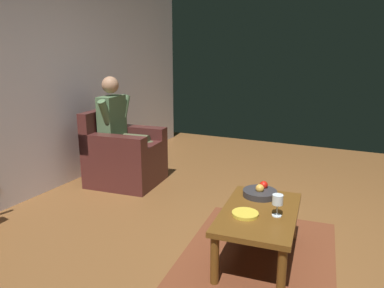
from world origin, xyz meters
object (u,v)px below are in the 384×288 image
(fruit_bowl, at_px, (260,192))
(person_seated, at_px, (121,127))
(armchair, at_px, (124,157))
(wine_glass_near, at_px, (278,201))
(coffee_table, at_px, (259,218))
(decorative_dish, at_px, (245,214))

(fruit_bowl, bearing_deg, person_seated, -109.83)
(armchair, bearing_deg, wine_glass_near, 58.36)
(fruit_bowl, bearing_deg, armchair, -110.03)
(wine_glass_near, bearing_deg, fruit_bowl, -146.81)
(person_seated, bearing_deg, fruit_bowl, 64.28)
(person_seated, xyz_separation_m, fruit_bowl, (0.68, 1.88, -0.26))
(coffee_table, bearing_deg, wine_glass_near, 75.99)
(armchair, xyz_separation_m, fruit_bowl, (0.68, 1.87, 0.10))
(coffee_table, height_order, decorative_dish, decorative_dish)
(wine_glass_near, xyz_separation_m, decorative_dish, (0.09, -0.21, -0.10))
(armchair, relative_size, decorative_dish, 4.58)
(decorative_dish, bearing_deg, person_seated, -120.08)
(coffee_table, relative_size, wine_glass_near, 5.93)
(armchair, bearing_deg, fruit_bowl, 64.08)
(coffee_table, height_order, fruit_bowl, fruit_bowl)
(wine_glass_near, bearing_deg, decorative_dish, -66.46)
(armchair, relative_size, fruit_bowl, 3.19)
(armchair, bearing_deg, decorative_dish, 53.77)
(coffee_table, height_order, wine_glass_near, wine_glass_near)
(person_seated, height_order, wine_glass_near, person_seated)
(armchair, height_order, fruit_bowl, armchair)
(person_seated, relative_size, fruit_bowl, 4.61)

